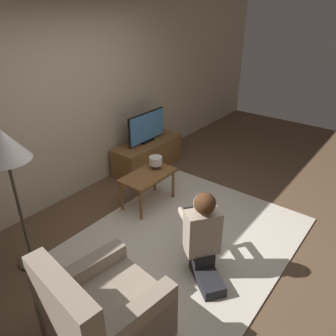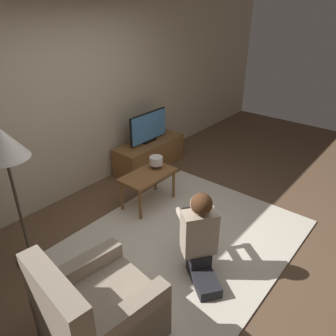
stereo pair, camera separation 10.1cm
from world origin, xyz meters
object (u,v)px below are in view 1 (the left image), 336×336
Objects in this scene: floor_lamp at (5,151)px; table_lamp at (156,161)px; tv at (147,127)px; coffee_table at (148,178)px; person_kneeling at (203,234)px; armchair at (104,315)px.

floor_lamp is 8.57× the size of table_lamp.
floor_lamp reaches higher than tv.
coffee_table is 1.41m from person_kneeling.
armchair reaches higher than coffee_table.
person_kneeling is at bearing -93.10° from armchair.
armchair is at bearing -145.27° from tv.
person_kneeling reaches higher than armchair.
armchair is 1.17m from person_kneeling.
floor_lamp reaches higher than armchair.
tv reaches higher than person_kneeling.
table_lamp reaches higher than coffee_table.
person_kneeling reaches higher than coffee_table.
tv is at bearing -48.08° from armchair.
tv is 2.60m from floor_lamp.
tv is 3.20m from armchair.
tv is at bearing -89.95° from person_kneeling.
floor_lamp reaches higher than person_kneeling.
person_kneeling is (1.02, -1.51, -0.84)m from floor_lamp.
tv is 1.17m from coffee_table.
floor_lamp is at bearing 1.77° from armchair.
table_lamp is (0.20, 0.02, 0.17)m from coffee_table.
person_kneeling is (1.14, -0.21, 0.19)m from armchair.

